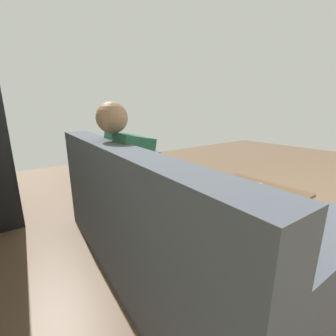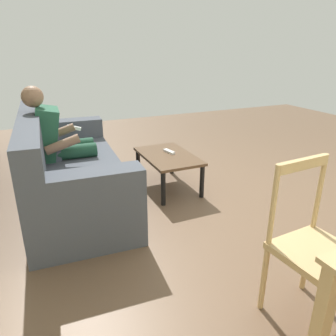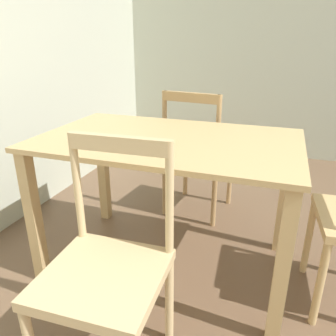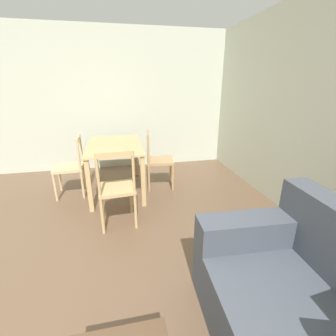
{
  "view_description": "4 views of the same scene",
  "coord_description": "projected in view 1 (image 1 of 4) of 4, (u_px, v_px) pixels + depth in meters",
  "views": [
    {
      "loc": [
        -0.37,
        2.71,
        1.15
      ],
      "look_at": [
        0.84,
        1.8,
        0.74
      ],
      "focal_mm": 24.18,
      "sensor_mm": 36.0,
      "label": 1
    },
    {
      "loc": [
        -2.39,
        2.17,
        1.56
      ],
      "look_at": [
        0.77,
        0.77,
        0.24
      ],
      "focal_mm": 34.55,
      "sensor_mm": 36.0,
      "label": 2
    },
    {
      "loc": [
        -1.77,
        -0.74,
        1.23
      ],
      "look_at": [
        -2.3,
        0.78,
        0.6
      ],
      "focal_mm": 35.1,
      "sensor_mm": 36.0,
      "label": 3
    },
    {
      "loc": [
        1.29,
        0.85,
        1.65
      ],
      "look_at": [
        -0.73,
        1.28,
        0.9
      ],
      "focal_mm": 25.08,
      "sensor_mm": 36.0,
      "label": 4
    }
  ],
  "objects": [
    {
      "name": "couch",
      "position": [
        160.0,
        223.0,
        1.64
      ],
      "size": [
        2.18,
        1.03,
        0.93
      ],
      "color": "#474C56",
      "rests_on": "ground_plane"
    },
    {
      "name": "person_lounging",
      "position": [
        142.0,
        179.0,
        1.73
      ],
      "size": [
        0.61,
        0.87,
        1.19
      ],
      "color": "#23563D",
      "rests_on": "ground_plane"
    },
    {
      "name": "coffee_table",
      "position": [
        256.0,
        193.0,
        2.22
      ],
      "size": [
        0.86,
        0.53,
        0.4
      ],
      "color": "brown",
      "rests_on": "ground_plane"
    },
    {
      "name": "tv_remote",
      "position": [
        252.0,
        183.0,
        2.29
      ],
      "size": [
        0.18,
        0.08,
        0.02
      ],
      "primitive_type": "cube",
      "rotation": [
        0.0,
        0.0,
        1.76
      ],
      "color": "white",
      "rests_on": "coffee_table"
    }
  ]
}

